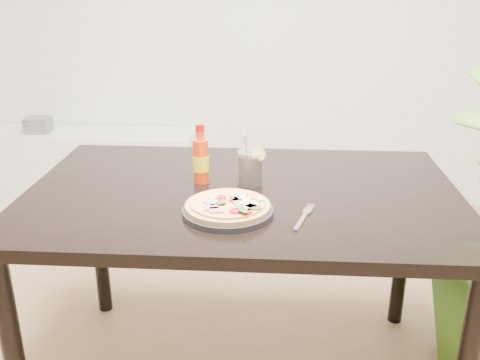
# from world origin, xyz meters

# --- Properties ---
(dining_table) EXTENTS (1.40, 0.90, 0.75)m
(dining_table) POSITION_xyz_m (0.30, 0.57, 0.67)
(dining_table) COLOR black
(dining_table) RESTS_ON ground
(plate) EXTENTS (0.27, 0.27, 0.02)m
(plate) POSITION_xyz_m (0.27, 0.38, 0.76)
(plate) COLOR black
(plate) RESTS_ON dining_table
(pizza) EXTENTS (0.25, 0.25, 0.03)m
(pizza) POSITION_xyz_m (0.27, 0.38, 0.78)
(pizza) COLOR tan
(pizza) RESTS_ON plate
(hot_sauce_bottle) EXTENTS (0.06, 0.06, 0.20)m
(hot_sauce_bottle) POSITION_xyz_m (0.16, 0.63, 0.83)
(hot_sauce_bottle) COLOR red
(hot_sauce_bottle) RESTS_ON dining_table
(cola_cup) EXTENTS (0.09, 0.09, 0.18)m
(cola_cup) POSITION_xyz_m (0.32, 0.63, 0.80)
(cola_cup) COLOR black
(cola_cup) RESTS_ON dining_table
(fork) EXTENTS (0.07, 0.18, 0.00)m
(fork) POSITION_xyz_m (0.49, 0.37, 0.75)
(fork) COLOR silver
(fork) RESTS_ON dining_table
(media_console) EXTENTS (1.40, 0.34, 0.50)m
(media_console) POSITION_xyz_m (-0.80, 2.07, 0.25)
(media_console) COLOR white
(media_console) RESTS_ON ground
(cd_stack) EXTENTS (0.14, 0.12, 0.09)m
(cd_stack) POSITION_xyz_m (-1.05, 2.05, 0.55)
(cd_stack) COLOR slate
(cd_stack) RESTS_ON media_console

